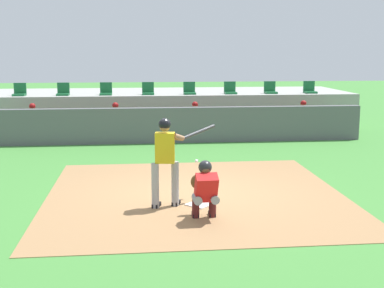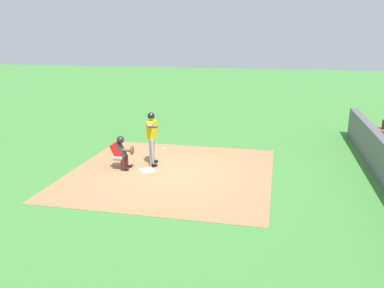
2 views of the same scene
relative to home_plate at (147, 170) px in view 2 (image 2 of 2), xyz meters
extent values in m
plane|color=#428438|center=(0.00, 0.80, -0.02)|extent=(80.00, 80.00, 0.00)
cube|color=#9E754C|center=(0.00, 0.80, -0.02)|extent=(6.40, 6.40, 0.01)
cube|color=white|center=(0.00, 0.00, 0.00)|extent=(0.62, 0.62, 0.02)
cylinder|color=#99999E|center=(-0.90, -0.09, 0.44)|extent=(0.15, 0.15, 0.92)
cylinder|color=#99999E|center=(-0.50, 0.01, 0.44)|extent=(0.15, 0.15, 0.92)
cube|color=gold|center=(-0.70, -0.04, 1.20)|extent=(0.41, 0.28, 0.60)
sphere|color=#996B4C|center=(-0.70, -0.04, 1.63)|extent=(0.21, 0.21, 0.21)
sphere|color=black|center=(-0.70, -0.04, 1.66)|extent=(0.24, 0.24, 0.24)
cylinder|color=#996B4C|center=(-0.61, 0.02, 1.41)|extent=(0.57, 0.12, 0.18)
cylinder|color=#996B4C|center=(-0.43, -0.05, 1.41)|extent=(0.26, 0.23, 0.17)
cylinder|color=#333338|center=(0.01, 0.24, 1.45)|extent=(0.74, 0.53, 0.24)
cube|color=black|center=(-0.88, -0.04, 0.02)|extent=(0.21, 0.29, 0.09)
cube|color=black|center=(-0.48, 0.06, 0.02)|extent=(0.21, 0.29, 0.09)
cylinder|color=gray|center=(-0.17, -0.94, 0.40)|extent=(0.17, 0.33, 0.16)
cylinder|color=#4C1919|center=(-0.17, -0.79, 0.19)|extent=(0.14, 0.14, 0.42)
cube|color=black|center=(-0.17, -0.73, 0.02)|extent=(0.12, 0.24, 0.08)
cylinder|color=gray|center=(0.15, -0.92, 0.40)|extent=(0.17, 0.33, 0.16)
cylinder|color=#4C1919|center=(0.15, -0.77, 0.19)|extent=(0.14, 0.14, 0.42)
cube|color=black|center=(0.15, -0.71, 0.02)|extent=(0.12, 0.24, 0.08)
cube|color=red|center=(0.00, -0.98, 0.62)|extent=(0.42, 0.45, 0.57)
cube|color=#2D2D33|center=(-0.01, -0.86, 0.62)|extent=(0.39, 0.27, 0.45)
sphere|color=brown|center=(-0.01, -0.90, 0.96)|extent=(0.21, 0.21, 0.21)
sphere|color=#232328|center=(-0.01, -0.88, 0.98)|extent=(0.25, 0.25, 0.25)
cylinder|color=brown|center=(-0.05, -0.76, 0.62)|extent=(0.12, 0.45, 0.10)
ellipsoid|color=brown|center=(-0.10, -0.53, 0.62)|extent=(0.28, 0.13, 0.30)
sphere|color=white|center=(0.00, 0.58, 0.78)|extent=(0.07, 0.07, 0.07)
cylinder|color=#939399|center=(-5.00, 8.05, 0.47)|extent=(0.15, 0.40, 0.15)
cylinder|color=#939399|center=(-5.00, 7.85, 0.20)|extent=(0.13, 0.13, 0.45)
cube|color=maroon|center=(-5.00, 7.80, 0.02)|extent=(0.11, 0.24, 0.08)
cylinder|color=#939399|center=(-4.74, 8.05, 0.47)|extent=(0.15, 0.40, 0.15)
cylinder|color=#939399|center=(-4.74, 7.85, 0.20)|extent=(0.13, 0.13, 0.45)
cube|color=maroon|center=(-4.74, 7.80, 0.02)|extent=(0.11, 0.24, 0.08)
cylinder|color=#996B4C|center=(-5.07, 8.13, 0.63)|extent=(0.09, 0.41, 0.22)
cylinder|color=#996B4C|center=(-4.67, 8.13, 0.63)|extent=(0.09, 0.41, 0.22)
camera|label=1|loc=(-1.21, -10.02, 3.10)|focal=48.23mm
camera|label=2|loc=(11.63, 4.02, 4.29)|focal=37.07mm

